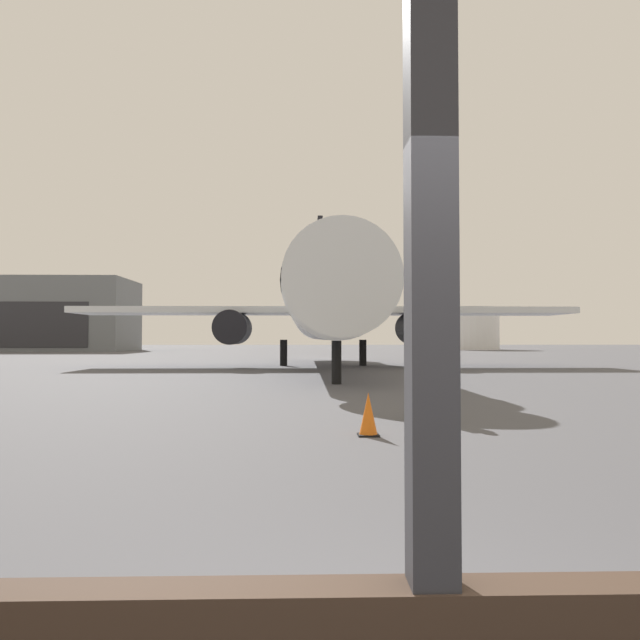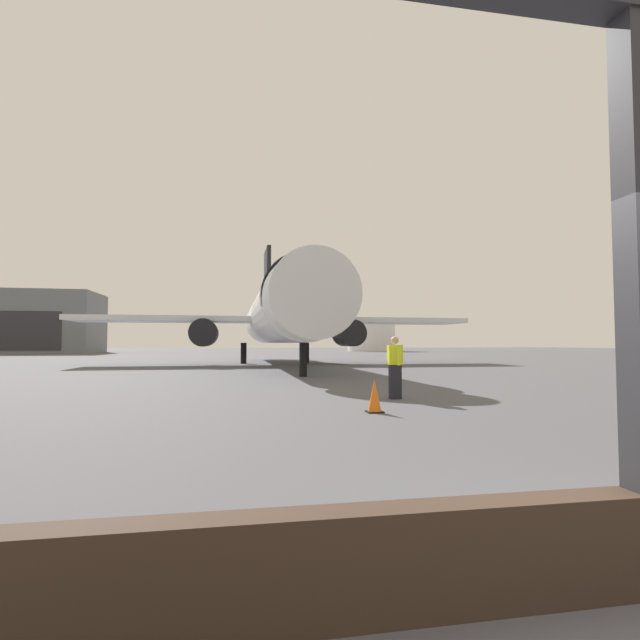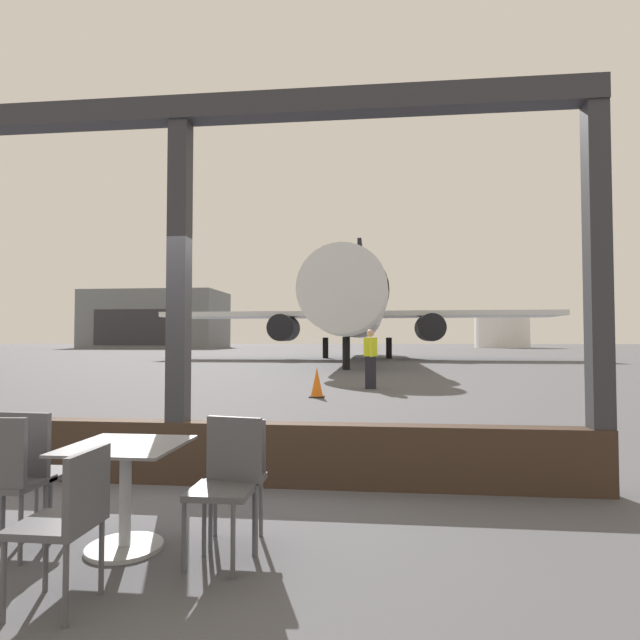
{
  "view_description": "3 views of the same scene",
  "coord_description": "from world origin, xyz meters",
  "px_view_note": "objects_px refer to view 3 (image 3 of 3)",
  "views": [
    {
      "loc": [
        -0.54,
        -2.56,
        1.66
      ],
      "look_at": [
        0.07,
        20.05,
        2.34
      ],
      "focal_mm": 33.85,
      "sensor_mm": 36.0,
      "label": 1
    },
    {
      "loc": [
        -2.59,
        -2.64,
        1.55
      ],
      "look_at": [
        1.04,
        17.1,
        2.52
      ],
      "focal_mm": 26.77,
      "sensor_mm": 36.0,
      "label": 2
    },
    {
      "loc": [
        2.01,
        -5.08,
        1.45
      ],
      "look_at": [
        -0.83,
        21.34,
        2.44
      ],
      "focal_mm": 28.84,
      "sensor_mm": 36.0,
      "label": 3
    }
  ],
  "objects_px": {
    "cafe_chair_side_extra": "(70,513)",
    "traffic_cone": "(317,383)",
    "cafe_chair_window_right": "(236,469)",
    "cafe_chair_aisle_right": "(4,473)",
    "cafe_chair_window_left": "(33,464)",
    "airplane": "(355,309)",
    "fuel_storage_tank": "(502,329)",
    "distant_hangar": "(157,320)",
    "cafe_chair_aisle_left": "(227,475)",
    "ground_crew_worker": "(371,358)",
    "dining_table": "(125,489)"
  },
  "relations": [
    {
      "from": "cafe_chair_aisle_left",
      "to": "dining_table",
      "type": "bearing_deg",
      "value": 174.57
    },
    {
      "from": "dining_table",
      "to": "ground_crew_worker",
      "type": "xyz_separation_m",
      "value": [
        1.6,
        11.71,
        0.49
      ]
    },
    {
      "from": "cafe_chair_window_right",
      "to": "fuel_storage_tank",
      "type": "xyz_separation_m",
      "value": [
        22.59,
        86.83,
        2.58
      ]
    },
    {
      "from": "cafe_chair_window_left",
      "to": "cafe_chair_aisle_right",
      "type": "relative_size",
      "value": 0.99
    },
    {
      "from": "cafe_chair_window_right",
      "to": "traffic_cone",
      "type": "bearing_deg",
      "value": 92.78
    },
    {
      "from": "dining_table",
      "to": "airplane",
      "type": "xyz_separation_m",
      "value": [
        0.37,
        32.0,
        3.13
      ]
    },
    {
      "from": "traffic_cone",
      "to": "airplane",
      "type": "bearing_deg",
      "value": 89.77
    },
    {
      "from": "cafe_chair_aisle_right",
      "to": "distant_hangar",
      "type": "distance_m",
      "value": 88.3
    },
    {
      "from": "traffic_cone",
      "to": "distant_hangar",
      "type": "xyz_separation_m",
      "value": [
        -35.71,
        71.5,
        4.43
      ]
    },
    {
      "from": "cafe_chair_window_right",
      "to": "cafe_chair_aisle_left",
      "type": "distance_m",
      "value": 0.3
    },
    {
      "from": "dining_table",
      "to": "ground_crew_worker",
      "type": "height_order",
      "value": "ground_crew_worker"
    },
    {
      "from": "cafe_chair_window_left",
      "to": "airplane",
      "type": "height_order",
      "value": "airplane"
    },
    {
      "from": "cafe_chair_window_left",
      "to": "cafe_chair_window_right",
      "type": "height_order",
      "value": "cafe_chair_window_left"
    },
    {
      "from": "dining_table",
      "to": "fuel_storage_tank",
      "type": "xyz_separation_m",
      "value": [
        23.32,
        87.06,
        2.68
      ]
    },
    {
      "from": "cafe_chair_aisle_left",
      "to": "distant_hangar",
      "type": "bearing_deg",
      "value": 114.09
    },
    {
      "from": "cafe_chair_aisle_left",
      "to": "cafe_chair_aisle_right",
      "type": "height_order",
      "value": "cafe_chair_aisle_right"
    },
    {
      "from": "fuel_storage_tank",
      "to": "cafe_chair_aisle_left",
      "type": "bearing_deg",
      "value": -104.52
    },
    {
      "from": "airplane",
      "to": "ground_crew_worker",
      "type": "bearing_deg",
      "value": -86.54
    },
    {
      "from": "airplane",
      "to": "traffic_cone",
      "type": "bearing_deg",
      "value": -90.23
    },
    {
      "from": "cafe_chair_window_left",
      "to": "distant_hangar",
      "type": "bearing_deg",
      "value": 113.24
    },
    {
      "from": "cafe_chair_window_left",
      "to": "traffic_cone",
      "type": "xyz_separation_m",
      "value": [
        1.02,
        9.28,
        -0.2
      ]
    },
    {
      "from": "airplane",
      "to": "distant_hangar",
      "type": "height_order",
      "value": "airplane"
    },
    {
      "from": "dining_table",
      "to": "distant_hangar",
      "type": "height_order",
      "value": "distant_hangar"
    },
    {
      "from": "cafe_chair_window_right",
      "to": "cafe_chair_aisle_right",
      "type": "bearing_deg",
      "value": -162.1
    },
    {
      "from": "airplane",
      "to": "fuel_storage_tank",
      "type": "bearing_deg",
      "value": 67.38
    },
    {
      "from": "cafe_chair_window_left",
      "to": "cafe_chair_side_extra",
      "type": "relative_size",
      "value": 1.1
    },
    {
      "from": "cafe_chair_aisle_right",
      "to": "ground_crew_worker",
      "type": "relative_size",
      "value": 0.54
    },
    {
      "from": "cafe_chair_window_right",
      "to": "cafe_chair_aisle_left",
      "type": "height_order",
      "value": "cafe_chair_aisle_left"
    },
    {
      "from": "dining_table",
      "to": "distant_hangar",
      "type": "relative_size",
      "value": 0.03
    },
    {
      "from": "cafe_chair_side_extra",
      "to": "cafe_chair_window_right",
      "type": "bearing_deg",
      "value": 57.45
    },
    {
      "from": "cafe_chair_aisle_right",
      "to": "fuel_storage_tank",
      "type": "xyz_separation_m",
      "value": [
        24.04,
        87.29,
        2.53
      ]
    },
    {
      "from": "airplane",
      "to": "fuel_storage_tank",
      "type": "relative_size",
      "value": 3.25
    },
    {
      "from": "cafe_chair_side_extra",
      "to": "traffic_cone",
      "type": "height_order",
      "value": "cafe_chair_side_extra"
    },
    {
      "from": "cafe_chair_window_right",
      "to": "traffic_cone",
      "type": "height_order",
      "value": "cafe_chair_window_right"
    },
    {
      "from": "cafe_chair_window_left",
      "to": "traffic_cone",
      "type": "height_order",
      "value": "cafe_chair_window_left"
    },
    {
      "from": "dining_table",
      "to": "distant_hangar",
      "type": "distance_m",
      "value": 88.37
    },
    {
      "from": "cafe_chair_aisle_right",
      "to": "distant_hangar",
      "type": "xyz_separation_m",
      "value": [
        -34.7,
        81.08,
        4.22
      ]
    },
    {
      "from": "ground_crew_worker",
      "to": "fuel_storage_tank",
      "type": "relative_size",
      "value": 0.19
    },
    {
      "from": "cafe_chair_aisle_right",
      "to": "airplane",
      "type": "distance_m",
      "value": 32.39
    },
    {
      "from": "cafe_chair_side_extra",
      "to": "ground_crew_worker",
      "type": "distance_m",
      "value": 12.59
    },
    {
      "from": "cafe_chair_window_left",
      "to": "cafe_chair_window_right",
      "type": "xyz_separation_m",
      "value": [
        1.46,
        0.16,
        -0.04
      ]
    },
    {
      "from": "traffic_cone",
      "to": "distant_hangar",
      "type": "height_order",
      "value": "distant_hangar"
    },
    {
      "from": "cafe_chair_window_left",
      "to": "distant_hangar",
      "type": "xyz_separation_m",
      "value": [
        -34.69,
        80.78,
        4.23
      ]
    },
    {
      "from": "cafe_chair_aisle_left",
      "to": "cafe_chair_side_extra",
      "type": "xyz_separation_m",
      "value": [
        -0.67,
        -0.71,
        -0.04
      ]
    },
    {
      "from": "ground_crew_worker",
      "to": "cafe_chair_window_left",
      "type": "bearing_deg",
      "value": -101.34
    },
    {
      "from": "cafe_chair_window_right",
      "to": "cafe_chair_aisle_left",
      "type": "xyz_separation_m",
      "value": [
        0.02,
        -0.3,
        0.03
      ]
    },
    {
      "from": "cafe_chair_window_right",
      "to": "ground_crew_worker",
      "type": "distance_m",
      "value": 11.52
    },
    {
      "from": "dining_table",
      "to": "fuel_storage_tank",
      "type": "relative_size",
      "value": 0.08
    },
    {
      "from": "cafe_chair_window_right",
      "to": "cafe_chair_aisle_left",
      "type": "bearing_deg",
      "value": -85.73
    },
    {
      "from": "traffic_cone",
      "to": "ground_crew_worker",
      "type": "bearing_deg",
      "value": 60.91
    }
  ]
}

